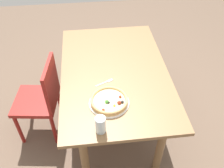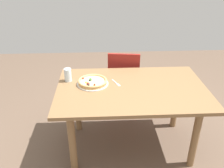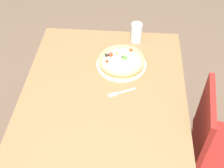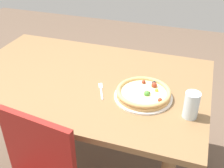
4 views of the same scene
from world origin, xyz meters
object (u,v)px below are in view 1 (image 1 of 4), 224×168
object	(u,v)px
chair_near	(42,98)
pizza	(109,101)
plate	(109,103)
drinking_glass	(101,125)
fork	(106,82)
dining_table	(114,79)

from	to	relation	value
chair_near	pizza	world-z (taller)	chair_near
plate	drinking_glass	size ratio (longest dim) A/B	2.30
plate	fork	size ratio (longest dim) A/B	2.00
dining_table	plate	distance (m)	0.41
pizza	drinking_glass	distance (m)	0.27
dining_table	chair_near	distance (m)	0.71
chair_near	plate	xyz separation A→B (m)	(0.38, 0.60, 0.26)
chair_near	pizza	size ratio (longest dim) A/B	2.97
fork	plate	bearing A→B (deg)	-113.38
plate	pizza	size ratio (longest dim) A/B	1.07
pizza	plate	bearing A→B (deg)	-138.65
plate	drinking_glass	world-z (taller)	drinking_glass
dining_table	chair_near	xyz separation A→B (m)	(0.01, -0.69, -0.16)
drinking_glass	dining_table	bearing A→B (deg)	164.61
pizza	dining_table	bearing A→B (deg)	167.06
dining_table	pizza	xyz separation A→B (m)	(0.39, -0.09, 0.13)
dining_table	fork	size ratio (longest dim) A/B	9.38
drinking_glass	chair_near	bearing A→B (deg)	-140.73
plate	drinking_glass	xyz separation A→B (m)	(0.25, -0.09, 0.06)
plate	fork	xyz separation A→B (m)	(-0.24, -0.00, -0.00)
fork	drinking_glass	distance (m)	0.50
chair_near	fork	xyz separation A→B (m)	(0.14, 0.59, 0.26)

